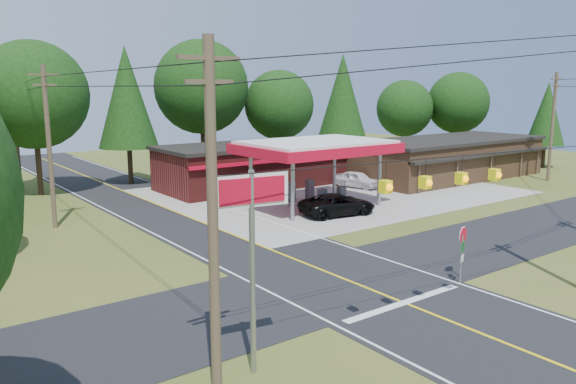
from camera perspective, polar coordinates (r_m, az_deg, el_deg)
ground at (r=26.11m, az=5.75°, el=-8.82°), size 120.00×120.00×0.00m
main_highway at (r=26.10m, az=5.75°, el=-8.80°), size 8.00×120.00×0.02m
cross_road at (r=26.10m, az=5.75°, el=-8.79°), size 70.00×7.00×0.02m
lane_center_yellow at (r=26.10m, az=5.75°, el=-8.77°), size 0.15×110.00×0.00m
gas_canopy at (r=40.58m, az=2.86°, el=4.38°), size 10.60×7.40×4.88m
convenience_store at (r=49.46m, az=-3.65°, el=2.75°), size 16.40×7.55×3.80m
strip_building at (r=56.62m, az=15.89°, el=3.36°), size 20.40×8.75×3.80m
utility_pole_near_left at (r=15.34m, az=-7.65°, el=-2.53°), size 1.80×0.30×10.00m
utility_pole_far_left at (r=37.28m, az=-23.12°, el=4.43°), size 1.80×0.30×10.00m
utility_pole_far_right at (r=57.60m, az=25.27°, el=6.16°), size 1.80×0.30×10.00m
utility_pole_north at (r=54.20m, az=-25.89°, el=5.41°), size 0.30×0.30×9.50m
overhead_beacons at (r=19.98m, az=15.62°, el=3.17°), size 17.04×2.04×1.03m
treeline_backdrop at (r=45.62m, az=-14.28°, el=8.81°), size 70.27×51.59×13.30m
suv_car at (r=38.57m, az=5.08°, el=-1.28°), size 6.13×6.13×1.49m
sedan_car at (r=49.30m, az=7.04°, el=1.26°), size 5.07×5.07×1.44m
big_stop_sign at (r=16.53m, az=-3.67°, el=-3.52°), size 2.32×0.49×6.31m
octagonal_stop_sign at (r=26.91m, az=17.34°, el=-4.61°), size 0.83×0.27×2.44m
route_sign_post at (r=26.20m, az=17.27°, el=-6.12°), size 0.43×0.21×2.24m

